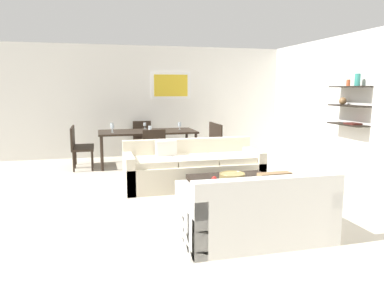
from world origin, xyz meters
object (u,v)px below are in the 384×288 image
Objects in this scene: dining_chair_left_far at (79,143)px; wine_glass_left_far at (112,125)px; dining_chair_right_far at (208,138)px; wine_glass_right_far at (180,125)px; decorative_bowl at (232,176)px; dining_table at (147,134)px; dining_chair_head at (143,137)px; coffee_table at (234,192)px; wine_glass_left_near at (112,127)px; wine_glass_head at (145,125)px; dining_chair_right_near at (214,141)px; sofa_beige at (192,169)px; wine_glass_foot at (150,128)px; dining_chair_left_near at (78,146)px; loveseat_white at (255,213)px; apple_on_coffee_table at (214,179)px; dining_chair_foot at (154,148)px.

wine_glass_left_far reaches higher than dining_chair_left_far.
wine_glass_right_far is at bearing -171.98° from dining_chair_right_far.
dining_table reaches higher than decorative_bowl.
coffee_table is at bearing -78.88° from dining_chair_head.
wine_glass_left_near reaches higher than dining_table.
dining_chair_right_near is at bearing -24.04° from wine_glass_head.
wine_glass_head reaches higher than sofa_beige.
wine_glass_right_far is at bearing 36.16° from wine_glass_foot.
coffee_table is 1.34× the size of dining_chair_left_near.
dining_chair_left_near is (-2.26, 3.01, 0.31)m from coffee_table.
dining_chair_right_far is at bearing 79.72° from loveseat_white.
wine_glass_left_near reaches higher than dining_chair_right_far.
wine_glass_left_far is (-1.26, 2.13, 0.59)m from sofa_beige.
loveseat_white is 1.16m from apple_on_coffee_table.
loveseat_white is at bearing -91.74° from wine_glass_right_far.
wine_glass_head is 0.86× the size of wine_glass_left_near.
wine_glass_foot is at bearing 106.16° from decorative_bowl.
wine_glass_right_far reaches higher than loveseat_white.
apple_on_coffee_table is 2.92m from wine_glass_foot.
wine_glass_right_far is at bearing 53.50° from dining_chair_foot.
wine_glass_head reaches higher than loveseat_white.
dining_chair_left_far is (-1.95, 3.49, 0.09)m from apple_on_coffee_table.
dining_table is 2.38× the size of dining_chair_right_far.
wine_glass_left_near reaches higher than dining_chair_right_near.
loveseat_white is 4.57m from wine_glass_right_far.
wine_glass_foot is at bearing 106.15° from coffee_table.
wine_glass_left_far is at bearing -8.02° from dining_chair_left_far.
coffee_table is 1.34× the size of dining_chair_left_far.
dining_chair_right_near is at bearing -90.00° from dining_chair_right_far.
sofa_beige is 1.24m from dining_chair_foot.
dining_chair_left_near is 0.87m from wine_glass_left_far.
wine_glass_left_near is at bearing 111.64° from apple_on_coffee_table.
dining_table is 2.38× the size of dining_chair_foot.
dining_chair_left_near is 1.00× the size of dining_chair_foot.
dining_chair_right_near is 2.24m from wine_glass_left_near.
sofa_beige is 2.22m from wine_glass_right_far.
wine_glass_head is at bearing -90.00° from dining_chair_head.
wine_glass_right_far is (0.25, 3.39, 0.44)m from apple_on_coffee_table.
wine_glass_left_far is 1.30× the size of wine_glass_head.
wine_glass_head is 0.81m from wine_glass_right_far.
decorative_bowl is 4.86× the size of apple_on_coffee_table.
wine_glass_right_far is (0.75, -0.77, 0.35)m from dining_chair_head.
dining_chair_left_near is (-2.07, 4.19, 0.21)m from loveseat_white.
wine_glass_head is (0.00, 0.43, 0.16)m from dining_table.
dining_chair_head is at bearing 142.51° from dining_chair_right_near.
decorative_bowl is 0.42× the size of dining_chair_foot.
wine_glass_head is (0.75, 0.31, -0.03)m from wine_glass_left_far.
wine_glass_left_far reaches higher than dining_chair_head.
dining_chair_head is (-0.80, 4.08, 0.08)m from decorative_bowl.
dining_chair_left_far is at bearing 114.06° from loveseat_white.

